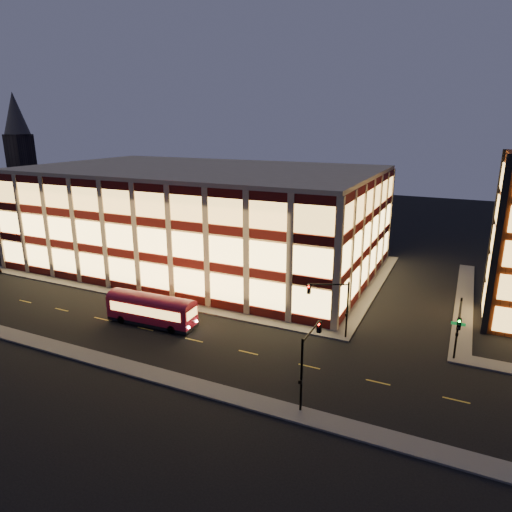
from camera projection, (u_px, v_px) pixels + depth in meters
The scene contains 12 objects.
ground at pixel (150, 303), 54.48m from camera, with size 200.00×200.00×0.00m, color black.
sidewalk_office_south at pixel (136, 296), 56.55m from camera, with size 54.00×2.00×0.15m, color #514F4C.
sidewalk_office_east at pixel (373, 286), 59.85m from camera, with size 2.00×30.00×0.15m, color #514F4C.
sidewalk_tower_west at pixel (464, 300), 55.36m from camera, with size 2.00×30.00×0.15m, color #514F4C.
sidewalk_near at pixel (64, 350), 43.16m from camera, with size 100.00×2.00×0.15m, color #514F4C.
office_building at pixel (202, 216), 68.33m from camera, with size 50.45×30.45×14.50m.
church_tower at pixel (23, 171), 115.25m from camera, with size 5.00×5.00×18.00m, color #2D2621.
church_spire at pixel (15, 113), 111.32m from camera, with size 6.00×6.00×10.00m, color #4C473F.
traffic_signal_far at pixel (333, 300), 44.47m from camera, with size 3.79×1.87×6.00m.
traffic_signal_right at pixel (459, 324), 39.12m from camera, with size 1.20×4.37×6.00m.
traffic_signal_near at pixel (308, 353), 34.15m from camera, with size 0.32×4.45×6.00m.
trolley_bus at pixel (151, 308), 48.26m from camera, with size 9.98×2.91×3.35m.
Camera 1 is at (33.00, -40.52, 20.71)m, focal length 32.00 mm.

